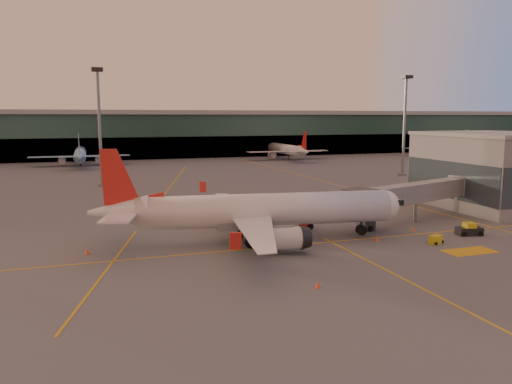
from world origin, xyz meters
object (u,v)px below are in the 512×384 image
object	(u,v)px
catering_truck	(293,211)
pushback_tug	(469,230)
main_airplane	(255,212)
gpu_cart	(436,240)

from	to	relation	value
catering_truck	pushback_tug	distance (m)	23.01
main_airplane	gpu_cart	distance (m)	22.16
main_airplane	pushback_tug	size ratio (longest dim) A/B	11.28
pushback_tug	catering_truck	bearing A→B (deg)	166.44
catering_truck	pushback_tug	size ratio (longest dim) A/B	1.84
main_airplane	catering_truck	xyz separation A→B (m)	(6.89, 4.59, -1.17)
main_airplane	catering_truck	world-z (taller)	main_airplane
gpu_cart	pushback_tug	world-z (taller)	pushback_tug
catering_truck	main_airplane	bearing A→B (deg)	-157.30
main_airplane	catering_truck	distance (m)	8.36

